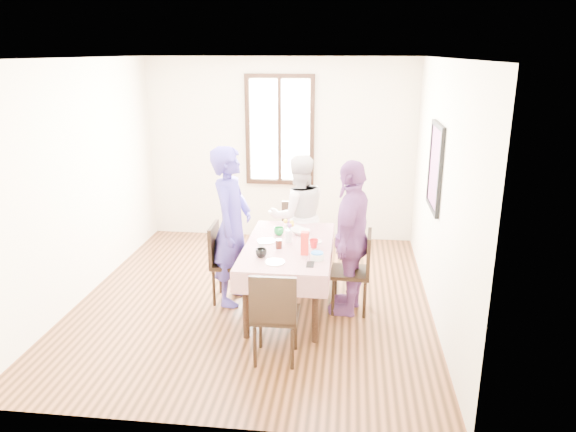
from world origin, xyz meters
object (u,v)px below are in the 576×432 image
object	(u,v)px
person_left	(231,226)
person_right	(350,238)
chair_right	(350,272)
chair_near	(276,314)
chair_far	(298,239)
chair_left	(231,263)
person_far	(298,215)
dining_table	(289,277)

from	to	relation	value
person_left	person_right	bearing A→B (deg)	-88.35
chair_right	chair_near	distance (m)	1.27
person_left	person_right	size ratio (longest dim) A/B	1.06
chair_near	chair_far	bearing A→B (deg)	89.11
chair_right	person_left	size ratio (longest dim) A/B	0.51
chair_left	chair_right	world-z (taller)	same
chair_left	chair_far	world-z (taller)	same
chair_far	person_far	xyz separation A→B (m)	(0.00, -0.02, 0.33)
chair_far	chair_near	xyz separation A→B (m)	(0.00, -2.06, 0.00)
chair_far	person_right	bearing A→B (deg)	117.68
person_far	chair_far	bearing A→B (deg)	-109.74
person_right	chair_left	bearing A→B (deg)	-81.54
dining_table	chair_right	distance (m)	0.68
chair_near	person_left	bearing A→B (deg)	118.47
person_far	person_right	size ratio (longest dim) A/B	0.92
dining_table	chair_far	size ratio (longest dim) A/B	1.65
person_left	person_far	bearing A→B (deg)	-31.38
chair_right	chair_near	size ratio (longest dim) A/B	1.00
person_far	person_left	bearing A→B (deg)	33.16
chair_right	person_far	size ratio (longest dim) A/B	0.58
chair_near	person_left	xyz separation A→B (m)	(-0.66, 1.17, 0.44)
person_right	chair_far	bearing A→B (deg)	-133.71
chair_left	chair_far	size ratio (longest dim) A/B	1.00
chair_far	chair_right	bearing A→B (deg)	118.40
chair_right	person_right	bearing A→B (deg)	92.79
person_left	chair_near	bearing A→B (deg)	-144.93
chair_right	person_far	distance (m)	1.22
chair_far	person_left	size ratio (longest dim) A/B	0.51
chair_near	person_far	bearing A→B (deg)	89.11
chair_left	dining_table	bearing A→B (deg)	76.94
chair_right	chair_near	bearing A→B (deg)	150.65
chair_left	person_left	size ratio (longest dim) A/B	0.51
chair_far	person_far	size ratio (longest dim) A/B	0.58
chair_far	person_far	bearing A→B (deg)	83.86
chair_left	chair_near	size ratio (longest dim) A/B	1.00
dining_table	person_far	bearing A→B (deg)	90.00
dining_table	chair_left	xyz separation A→B (m)	(-0.68, 0.14, 0.08)
chair_left	person_left	world-z (taller)	person_left
dining_table	chair_right	xyz separation A→B (m)	(0.68, 0.05, 0.08)
chair_far	person_right	distance (m)	1.25
person_far	dining_table	bearing A→B (deg)	70.26
chair_right	person_far	world-z (taller)	person_far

